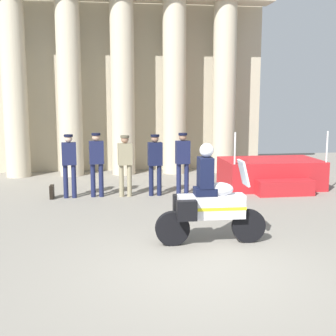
% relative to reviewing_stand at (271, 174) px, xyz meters
% --- Properties ---
extents(ground_plane, '(28.00, 28.00, 0.00)m').
position_rel_reviewing_stand_xyz_m(ground_plane, '(-3.47, -6.13, -0.41)').
color(ground_plane, gray).
extents(colonnade_backdrop, '(10.47, 1.67, 6.47)m').
position_rel_reviewing_stand_xyz_m(colonnade_backdrop, '(-4.30, 3.55, 3.05)').
color(colonnade_backdrop, '#B6AB91').
rests_on(colonnade_backdrop, ground_plane).
extents(reviewing_stand, '(2.88, 2.29, 1.76)m').
position_rel_reviewing_stand_xyz_m(reviewing_stand, '(0.00, 0.00, 0.00)').
color(reviewing_stand, '#B21E23').
rests_on(reviewing_stand, ground_plane).
extents(officer_in_row_0, '(0.40, 0.26, 1.73)m').
position_rel_reviewing_stand_xyz_m(officer_in_row_0, '(-5.91, -0.58, 0.61)').
color(officer_in_row_0, '#191E42').
rests_on(officer_in_row_0, ground_plane).
extents(officer_in_row_1, '(0.40, 0.26, 1.76)m').
position_rel_reviewing_stand_xyz_m(officer_in_row_1, '(-5.18, -0.54, 0.63)').
color(officer_in_row_1, '#191E42').
rests_on(officer_in_row_1, ground_plane).
extents(officer_in_row_2, '(0.40, 0.26, 1.69)m').
position_rel_reviewing_stand_xyz_m(officer_in_row_2, '(-4.41, -0.61, 0.59)').
color(officer_in_row_2, gray).
rests_on(officer_in_row_2, ground_plane).
extents(officer_in_row_3, '(0.40, 0.26, 1.70)m').
position_rel_reviewing_stand_xyz_m(officer_in_row_3, '(-3.59, -0.61, 0.59)').
color(officer_in_row_3, '#141938').
rests_on(officer_in_row_3, ground_plane).
extents(officer_in_row_4, '(0.40, 0.26, 1.74)m').
position_rel_reviewing_stand_xyz_m(officer_in_row_4, '(-2.82, -0.66, 0.61)').
color(officer_in_row_4, '#191E42').
rests_on(officer_in_row_4, ground_plane).
extents(motorcycle_with_rider, '(2.09, 0.71, 1.90)m').
position_rel_reviewing_stand_xyz_m(motorcycle_with_rider, '(-3.09, -4.92, 0.38)').
color(motorcycle_with_rider, black).
rests_on(motorcycle_with_rider, ground_plane).
extents(briefcase_on_ground, '(0.10, 0.32, 0.36)m').
position_rel_reviewing_stand_xyz_m(briefcase_on_ground, '(-6.40, -0.58, -0.23)').
color(briefcase_on_ground, black).
rests_on(briefcase_on_ground, ground_plane).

